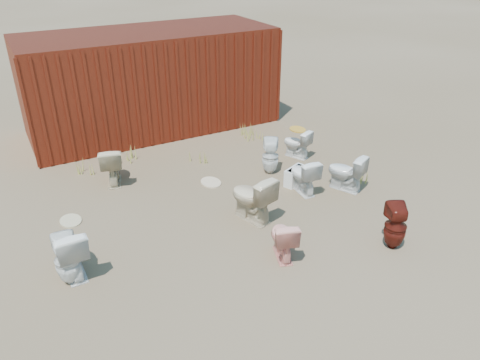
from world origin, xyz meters
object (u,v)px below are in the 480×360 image
loose_tank (295,176)px  toilet_front_c (303,175)px  toilet_front_maroon (395,226)px  toilet_back_beige_left (252,198)px  toilet_back_yellowlid (297,143)px  toilet_front_pink (283,238)px  toilet_back_a (67,260)px  toilet_front_a (71,251)px  toilet_back_e (270,156)px  toilet_back_beige_right (112,165)px  toilet_front_e (346,172)px  shipping_container (151,81)px

loose_tank → toilet_front_c: bearing=-120.1°
toilet_front_maroon → loose_tank: toilet_front_maroon is taller
toilet_front_maroon → toilet_back_beige_left: toilet_back_beige_left is taller
toilet_back_yellowlid → toilet_front_pink: bearing=28.4°
toilet_back_a → toilet_back_beige_left: size_ratio=0.91×
toilet_front_pink → toilet_back_beige_left: toilet_back_beige_left is taller
toilet_front_a → toilet_back_e: size_ratio=1.06×
toilet_front_pink → toilet_back_e: toilet_back_e is taller
toilet_front_c → toilet_back_beige_right: 3.76m
toilet_front_pink → toilet_back_beige_right: toilet_back_beige_right is taller
toilet_front_c → loose_tank: (0.04, 0.33, -0.18)m
toilet_front_e → loose_tank: 0.99m
shipping_container → toilet_front_c: size_ratio=8.46×
shipping_container → toilet_front_a: shipping_container is taller
toilet_front_pink → toilet_front_maroon: size_ratio=0.87×
toilet_back_yellowlid → toilet_back_e: bearing=-0.9°
toilet_front_c → toilet_front_e: bearing=162.9°
toilet_front_c → toilet_back_yellowlid: (0.81, 1.38, -0.03)m
toilet_front_maroon → toilet_back_beige_right: bearing=-26.4°
toilet_back_beige_right → toilet_back_e: size_ratio=1.04×
toilet_back_beige_right → loose_tank: toilet_back_beige_right is taller
toilet_front_a → loose_tank: size_ratio=1.59×
toilet_back_a → toilet_front_a: bearing=-110.5°
shipping_container → toilet_front_maroon: (1.54, -6.85, -0.82)m
toilet_front_c → toilet_back_e: toilet_back_e is taller
toilet_back_beige_left → toilet_back_yellowlid: size_ratio=1.33×
toilet_front_a → toilet_back_beige_right: (1.29, 2.54, -0.01)m
toilet_front_e → toilet_back_e: toilet_back_e is taller
toilet_front_c → loose_tank: 0.38m
toilet_front_e → toilet_back_yellowlid: bearing=-115.9°
toilet_back_beige_left → toilet_back_yellowlid: (2.16, 1.75, -0.11)m
shipping_container → loose_tank: 4.68m
toilet_back_e → toilet_back_a: bearing=51.9°
toilet_back_e → toilet_front_c: bearing=129.0°
toilet_front_pink → toilet_back_beige_right: bearing=-46.6°
toilet_back_yellowlid → loose_tank: (-0.76, -1.05, -0.15)m
toilet_back_a → loose_tank: bearing=-165.0°
toilet_front_a → toilet_front_c: size_ratio=1.12×
toilet_back_a → toilet_back_beige_right: (1.37, 2.72, 0.00)m
toilet_front_e → toilet_back_a: toilet_back_a is taller
toilet_back_beige_left → loose_tank: size_ratio=1.70×
shipping_container → toilet_back_beige_right: 3.20m
toilet_front_a → toilet_front_e: size_ratio=1.09×
shipping_container → toilet_front_pink: (-0.14, -6.21, -0.87)m
toilet_back_a → loose_tank: 4.60m
toilet_back_beige_left → toilet_back_beige_right: 3.06m
toilet_front_e → toilet_back_beige_right: toilet_back_beige_right is taller
shipping_container → toilet_front_c: 4.95m
toilet_back_beige_right → toilet_front_maroon: bearing=143.8°
toilet_front_maroon → toilet_front_pink: bearing=5.2°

